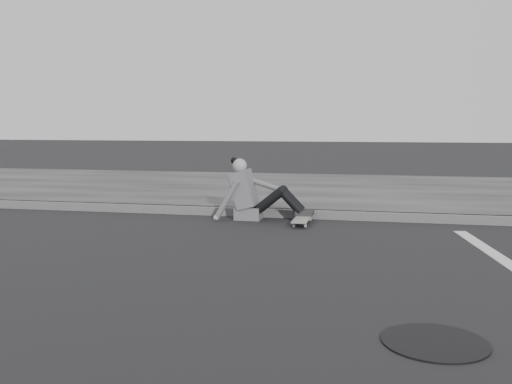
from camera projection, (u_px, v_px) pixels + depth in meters
ground at (199, 255)px, 5.85m from camera, size 80.00×80.00×0.00m
curb at (253, 212)px, 8.34m from camera, size 24.00×0.16×0.12m
sidewalk at (286, 189)px, 11.28m from camera, size 24.00×6.00×0.12m
manhole at (435, 342)px, 3.50m from camera, size 0.65×0.65×0.01m
skateboard at (302, 219)px, 7.68m from camera, size 0.20×0.78×0.09m
seated_woman at (253, 194)px, 8.04m from camera, size 1.38×0.46×0.88m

